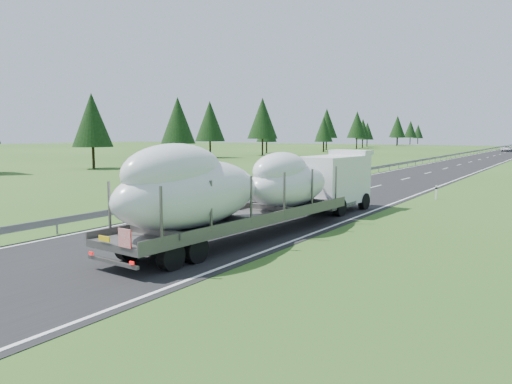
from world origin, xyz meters
The scene contains 5 objects.
road_surface centered at (0.00, 100.00, 0.01)m, with size 10.00×400.00×0.02m, color black.
guardrail centered at (-5.30, 99.94, 0.60)m, with size 0.10×400.00×0.76m.
tree_line_left centered at (-43.50, 91.24, 6.83)m, with size 14.30×257.03×12.16m.
boat_truck centered at (2.60, 13.18, 2.24)m, with size 3.64×19.53×4.28m.
distant_van centered at (-0.51, 136.16, 0.77)m, with size 2.56×5.55×1.54m, color silver.
Camera 1 is at (14.73, -6.03, 4.63)m, focal length 35.00 mm.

